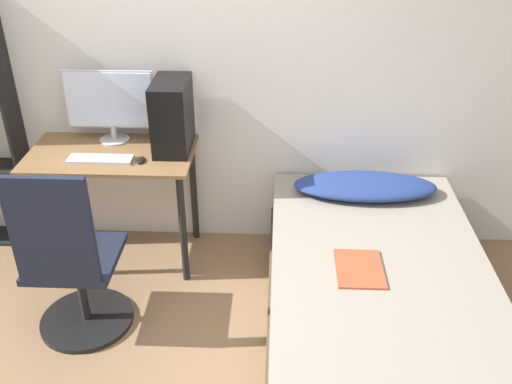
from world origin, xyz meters
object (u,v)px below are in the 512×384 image
(office_chair, at_px, (73,272))
(keyboard, at_px, (100,159))
(pc_tower, at_px, (172,116))
(bed, at_px, (374,293))
(monitor, at_px, (110,103))

(office_chair, height_order, keyboard, office_chair)
(keyboard, xyz_separation_m, pc_tower, (0.41, 0.20, 0.21))
(bed, distance_m, keyboard, 1.76)
(office_chair, distance_m, monitor, 1.09)
(office_chair, xyz_separation_m, keyboard, (0.03, 0.61, 0.37))
(monitor, distance_m, keyboard, 0.38)
(pc_tower, bearing_deg, office_chair, -118.80)
(office_chair, height_order, pc_tower, pc_tower)
(office_chair, distance_m, bed, 1.64)
(keyboard, bearing_deg, office_chair, -92.68)
(office_chair, xyz_separation_m, monitor, (0.04, 0.90, 0.61))
(office_chair, height_order, bed, office_chair)
(bed, height_order, monitor, monitor)
(office_chair, relative_size, pc_tower, 2.46)
(bed, bearing_deg, monitor, 153.11)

